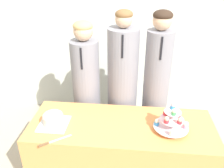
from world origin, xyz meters
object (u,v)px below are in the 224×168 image
Objects in this scene: cake_knife at (50,142)px; student_2 at (156,91)px; round_cake at (53,119)px; student_0 at (87,92)px; cupcake_stand at (172,120)px; student_1 at (122,91)px.

cake_knife is 0.14× the size of student_2.
round_cake is 0.17× the size of student_0.
student_0 is at bearing 71.96° from round_cake.
student_1 is (-0.45, 0.55, -0.05)m from cupcake_stand.
student_1 is at bearing 180.00° from student_2.
cake_knife is 0.97m from student_1.
cake_knife is at bearing -100.00° from student_0.
round_cake is at bearing -108.04° from student_0.
student_2 reaches higher than cupcake_stand.
cupcake_stand is at bearing -79.77° from student_2.
student_0 is (0.19, 0.57, -0.05)m from round_cake.
student_1 is (0.39, 0.00, 0.04)m from student_0.
student_1 is 0.35m from student_2.
student_1 reaches higher than cupcake_stand.
cupcake_stand is 0.18× the size of student_1.
cupcake_stand is 0.56m from student_2.
student_0 is (0.14, 0.81, 0.01)m from cake_knife.
student_1 is (0.58, 0.57, -0.01)m from round_cake.
student_2 is (-0.10, 0.55, -0.02)m from cupcake_stand.
cake_knife is at bearing -137.68° from student_2.
round_cake is 0.16× the size of student_2.
student_1 is at bearing 44.65° from round_cake.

